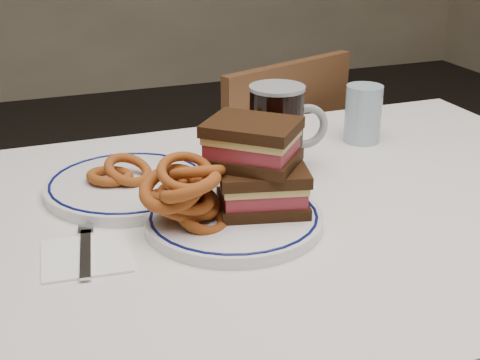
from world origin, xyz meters
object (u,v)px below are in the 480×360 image
object	(u,v)px
main_plate	(234,219)
beer_mug	(278,130)
reuben_sandwich	(257,166)
far_plate	(128,185)
chair_far	(256,201)

from	to	relation	value
main_plate	beer_mug	world-z (taller)	beer_mug
reuben_sandwich	far_plate	world-z (taller)	reuben_sandwich
beer_mug	reuben_sandwich	bearing A→B (deg)	-123.42
chair_far	main_plate	xyz separation A→B (m)	(-0.30, -0.64, 0.30)
main_plate	reuben_sandwich	world-z (taller)	reuben_sandwich
chair_far	main_plate	bearing A→B (deg)	-114.93
main_plate	far_plate	size ratio (longest dim) A/B	0.97
beer_mug	far_plate	size ratio (longest dim) A/B	0.58
reuben_sandwich	beer_mug	size ratio (longest dim) A/B	1.07
main_plate	reuben_sandwich	distance (m)	0.09
chair_far	reuben_sandwich	xyz separation A→B (m)	(-0.25, -0.62, 0.37)
beer_mug	chair_far	bearing A→B (deg)	72.16
chair_far	beer_mug	world-z (taller)	beer_mug
main_plate	chair_far	bearing A→B (deg)	65.07
chair_far	far_plate	distance (m)	0.69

